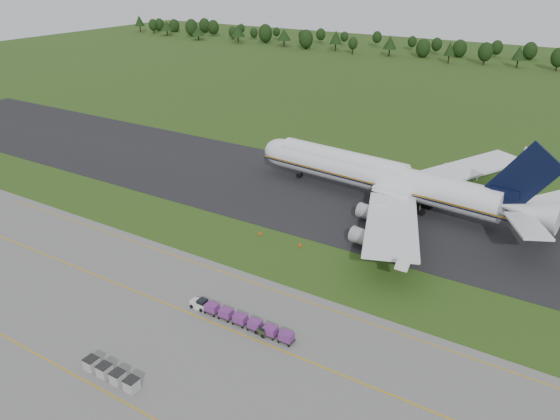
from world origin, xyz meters
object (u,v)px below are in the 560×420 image
Objects in this scene: aircraft at (383,177)px; edge_markers at (280,240)px; baggage_train at (239,318)px; uld_row at (111,374)px; utility_cart at (262,331)px.

aircraft reaches higher than edge_markers.
baggage_train reaches higher than edge_markers.
aircraft is 7.75× the size of uld_row.
uld_row is 0.94× the size of edge_markers.
aircraft is at bearing 89.49° from baggage_train.
uld_row is 42.74m from edge_markers.
baggage_train reaches higher than utility_cart.
baggage_train is at bearing -71.17° from edge_markers.
edge_markers is at bearing 108.83° from baggage_train.
utility_cart is (3.78, -53.07, -4.90)m from aircraft.
edge_markers is at bearing 116.87° from utility_cart.
uld_row is (-7.26, -70.66, -4.61)m from aircraft.
aircraft is 7.27× the size of edge_markers.
aircraft is 3.85× the size of baggage_train.
uld_row is at bearing -87.75° from edge_markers.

